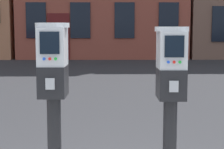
# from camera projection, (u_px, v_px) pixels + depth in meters

# --- Properties ---
(parking_meter_near_kerb) EXTENTS (0.22, 0.25, 1.32)m
(parking_meter_near_kerb) POSITION_uv_depth(u_px,v_px,m) (53.00, 87.00, 2.47)
(parking_meter_near_kerb) COLOR black
(parking_meter_near_kerb) RESTS_ON sidewalk_slab
(parking_meter_twin_adjacent) EXTENTS (0.22, 0.25, 1.30)m
(parking_meter_twin_adjacent) POSITION_uv_depth(u_px,v_px,m) (171.00, 90.00, 2.48)
(parking_meter_twin_adjacent) COLOR black
(parking_meter_twin_adjacent) RESTS_ON sidewalk_slab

